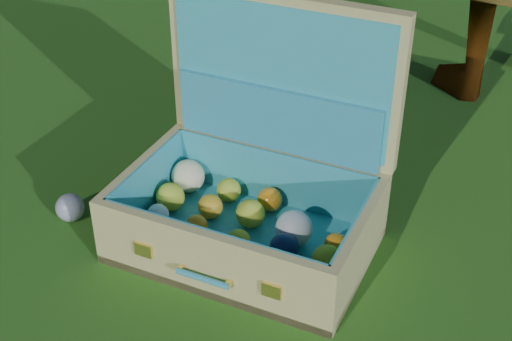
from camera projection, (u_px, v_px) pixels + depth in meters
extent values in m
plane|color=#215114|center=(261.00, 213.00, 1.72)|extent=(60.00, 60.00, 0.00)
sphere|color=#4574B3|center=(70.00, 208.00, 1.68)|extent=(0.07, 0.07, 0.07)
cube|color=tan|center=(245.00, 244.00, 1.61)|extent=(0.58, 0.42, 0.02)
cube|color=tan|center=(208.00, 266.00, 1.44)|extent=(0.55, 0.07, 0.16)
cube|color=tan|center=(276.00, 179.00, 1.70)|extent=(0.55, 0.07, 0.16)
cube|color=tan|center=(144.00, 190.00, 1.66)|extent=(0.05, 0.32, 0.16)
cube|color=tan|center=(359.00, 251.00, 1.48)|extent=(0.05, 0.32, 0.16)
cube|color=teal|center=(245.00, 240.00, 1.60)|extent=(0.54, 0.37, 0.01)
cube|color=teal|center=(211.00, 258.00, 1.44)|extent=(0.50, 0.06, 0.14)
cube|color=teal|center=(274.00, 178.00, 1.68)|extent=(0.50, 0.06, 0.14)
cube|color=teal|center=(148.00, 188.00, 1.65)|extent=(0.04, 0.32, 0.14)
cube|color=teal|center=(354.00, 246.00, 1.48)|extent=(0.04, 0.32, 0.14)
cube|color=tan|center=(283.00, 74.00, 1.57)|extent=(0.55, 0.09, 0.36)
cube|color=teal|center=(280.00, 77.00, 1.56)|extent=(0.50, 0.06, 0.32)
cube|color=teal|center=(277.00, 120.00, 1.61)|extent=(0.49, 0.07, 0.15)
cube|color=#F2C659|center=(143.00, 250.00, 1.48)|extent=(0.04, 0.01, 0.03)
cube|color=#F2C659|center=(272.00, 291.00, 1.38)|extent=(0.04, 0.01, 0.03)
cylinder|color=teal|center=(203.00, 279.00, 1.43)|extent=(0.12, 0.02, 0.01)
cube|color=#F2C659|center=(181.00, 269.00, 1.45)|extent=(0.01, 0.02, 0.01)
cube|color=#F2C659|center=(228.00, 284.00, 1.41)|extent=(0.01, 0.02, 0.01)
sphere|color=beige|center=(139.00, 232.00, 1.57)|extent=(0.06, 0.06, 0.06)
sphere|color=#0D1C43|center=(179.00, 245.00, 1.54)|extent=(0.05, 0.05, 0.05)
sphere|color=red|center=(222.00, 262.00, 1.50)|extent=(0.05, 0.05, 0.05)
sphere|color=gold|center=(269.00, 273.00, 1.46)|extent=(0.06, 0.06, 0.06)
sphere|color=gold|center=(313.00, 286.00, 1.42)|extent=(0.08, 0.08, 0.08)
sphere|color=silver|center=(158.00, 215.00, 1.63)|extent=(0.05, 0.05, 0.05)
sphere|color=orange|center=(197.00, 225.00, 1.60)|extent=(0.05, 0.05, 0.05)
sphere|color=gold|center=(239.00, 241.00, 1.55)|extent=(0.05, 0.05, 0.05)
sphere|color=#0D1C43|center=(284.00, 248.00, 1.52)|extent=(0.06, 0.06, 0.06)
sphere|color=gold|center=(327.00, 260.00, 1.49)|extent=(0.07, 0.07, 0.07)
sphere|color=gold|center=(170.00, 197.00, 1.68)|extent=(0.07, 0.07, 0.07)
sphere|color=gold|center=(210.00, 207.00, 1.65)|extent=(0.06, 0.06, 0.06)
sphere|color=gold|center=(250.00, 214.00, 1.62)|extent=(0.07, 0.07, 0.07)
sphere|color=silver|center=(294.00, 228.00, 1.56)|extent=(0.08, 0.08, 0.08)
sphere|color=orange|center=(336.00, 244.00, 1.54)|extent=(0.05, 0.05, 0.05)
sphere|color=beige|center=(188.00, 176.00, 1.74)|extent=(0.08, 0.08, 0.08)
sphere|color=gold|center=(229.00, 190.00, 1.71)|extent=(0.06, 0.06, 0.06)
sphere|color=orange|center=(270.00, 199.00, 1.68)|extent=(0.06, 0.06, 0.06)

